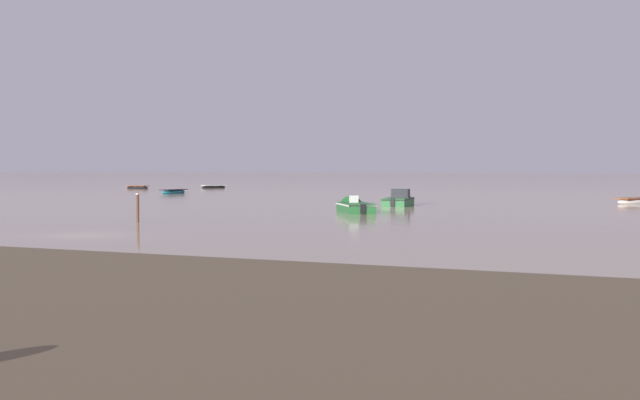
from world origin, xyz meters
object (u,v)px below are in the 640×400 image
at_px(motorboat_moored_0, 400,202).
at_px(mooring_post_near, 138,208).
at_px(rowboat_moored_0, 214,187).
at_px(rowboat_moored_3, 633,201).
at_px(motorboat_moored_1, 353,208).
at_px(rowboat_moored_4, 174,192).
at_px(rowboat_moored_2, 137,187).

relative_size(motorboat_moored_0, mooring_post_near, 2.92).
bearing_deg(rowboat_moored_0, rowboat_moored_3, -91.05).
bearing_deg(mooring_post_near, rowboat_moored_3, 59.79).
relative_size(rowboat_moored_0, motorboat_moored_1, 0.76).
relative_size(rowboat_moored_3, rowboat_moored_4, 1.08).
bearing_deg(rowboat_moored_0, rowboat_moored_4, -133.70).
distance_m(rowboat_moored_0, rowboat_moored_3, 72.71).
bearing_deg(rowboat_moored_3, rowboat_moored_4, -71.86).
relative_size(rowboat_moored_0, rowboat_moored_4, 0.98).
xyz_separation_m(motorboat_moored_1, rowboat_moored_4, (-38.38, 32.32, -0.08)).
bearing_deg(mooring_post_near, rowboat_moored_0, 118.87).
xyz_separation_m(rowboat_moored_2, motorboat_moored_1, (56.88, -49.69, 0.10)).
distance_m(rowboat_moored_2, mooring_post_near, 83.05).
distance_m(rowboat_moored_2, rowboat_moored_3, 78.09).
height_order(rowboat_moored_3, motorboat_moored_1, motorboat_moored_1).
bearing_deg(motorboat_moored_0, rowboat_moored_0, 36.88).
height_order(rowboat_moored_2, motorboat_moored_1, motorboat_moored_1).
xyz_separation_m(rowboat_moored_2, motorboat_moored_0, (56.19, -37.73, 0.15)).
bearing_deg(rowboat_moored_3, motorboat_moored_0, -28.20).
bearing_deg(rowboat_moored_3, rowboat_moored_2, -82.84).
height_order(rowboat_moored_2, rowboat_moored_3, rowboat_moored_3).
xyz_separation_m(motorboat_moored_0, rowboat_moored_4, (-37.68, 20.36, -0.13)).
bearing_deg(motorboat_moored_1, motorboat_moored_0, -31.63).
bearing_deg(rowboat_moored_0, mooring_post_near, -126.04).
bearing_deg(rowboat_moored_3, rowboat_moored_0, -90.65).
distance_m(rowboat_moored_4, mooring_post_near, 58.23).
height_order(rowboat_moored_2, rowboat_moored_4, rowboat_moored_4).
bearing_deg(rowboat_moored_0, motorboat_moored_0, -108.60).
bearing_deg(rowboat_moored_0, motorboat_moored_1, -114.88).
distance_m(motorboat_moored_0, mooring_post_near, 29.55).
xyz_separation_m(rowboat_moored_0, mooring_post_near, (40.82, -74.03, 0.68)).
height_order(motorboat_moored_0, mooring_post_near, mooring_post_near).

